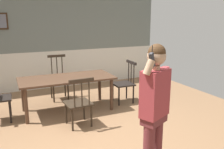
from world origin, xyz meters
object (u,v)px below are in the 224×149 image
object	(u,v)px
chair_by_doorway	(79,102)
person_figure	(155,104)
chair_at_table_head	(59,79)
dining_table	(67,81)
chair_near_window	(125,83)

from	to	relation	value
chair_by_doorway	person_figure	world-z (taller)	person_figure
chair_at_table_head	person_figure	bearing A→B (deg)	98.52
dining_table	chair_by_doorway	size ratio (longest dim) A/B	2.09
chair_at_table_head	person_figure	distance (m)	3.48
dining_table	chair_at_table_head	distance (m)	0.85
chair_near_window	chair_by_doorway	size ratio (longest dim) A/B	1.04
chair_by_doorway	dining_table	bearing A→B (deg)	86.17
dining_table	chair_by_doorway	distance (m)	0.86
chair_near_window	chair_by_doorway	bearing A→B (deg)	123.53
chair_at_table_head	dining_table	bearing A→B (deg)	91.25
chair_near_window	chair_at_table_head	distance (m)	1.59
dining_table	chair_at_table_head	bearing A→B (deg)	89.08
chair_near_window	person_figure	distance (m)	2.78
chair_at_table_head	chair_by_doorway	bearing A→B (deg)	91.37
chair_near_window	person_figure	size ratio (longest dim) A/B	0.58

